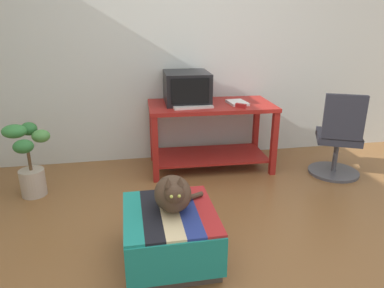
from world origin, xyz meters
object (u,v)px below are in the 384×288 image
Objects in this scene: book at (237,103)px; cat at (173,193)px; keyboard at (193,107)px; stapler at (241,106)px; tv_monitor at (187,88)px; desk at (211,124)px; potted_plant at (29,160)px; ottoman_with_blanket at (170,235)px; office_chair at (339,141)px.

book is 0.69× the size of cat.
book is (0.49, 0.08, 0.00)m from keyboard.
tv_monitor is at bearing 102.02° from stapler.
book reaches higher than keyboard.
cat is (-0.39, -1.35, -0.25)m from keyboard.
book is (0.27, -0.06, 0.24)m from desk.
ottoman_with_blanket is at bearing -45.49° from potted_plant.
cat is 3.30× the size of stapler.
potted_plant is (-1.14, 1.16, 0.17)m from ottoman_with_blanket.
book is at bearing -15.78° from tv_monitor.
keyboard reaches higher than cat.
stapler reaches higher than keyboard.
keyboard is 1.54m from office_chair.
potted_plant is 0.77× the size of office_chair.
office_chair reaches higher than desk.
office_chair reaches higher than keyboard.
office_chair is (1.48, -0.58, -0.49)m from tv_monitor.
desk is at bearing 70.24° from cat.
stapler is at bearing -12.59° from keyboard.
cat is at bearing -109.16° from keyboard.
potted_plant reaches higher than ottoman_with_blanket.
ottoman_with_blanket is 0.77× the size of office_chair.
desk is 0.47m from tv_monitor.
tv_monitor is 0.61m from stapler.
desk is 5.31× the size of book.
book reaches higher than desk.
keyboard is at bearing 12.95° from office_chair.
book is (0.51, -0.17, -0.14)m from tv_monitor.
tv_monitor is 1.37× the size of keyboard.
office_chair is at bearing -27.73° from book.
desk is at bearing 67.22° from ottoman_with_blanket.
keyboard is 1.54m from ottoman_with_blanket.
tv_monitor is at bearing 76.28° from ottoman_with_blanket.
ottoman_with_blanket is at bearing -169.27° from stapler.
keyboard is at bearing 76.47° from cat.
tv_monitor reaches higher than ottoman_with_blanket.
desk is 1.61m from cat.
office_chair reaches higher than cat.
desk is 12.13× the size of stapler.
tv_monitor is (-0.24, 0.10, 0.39)m from desk.
tv_monitor is at bearing 90.90° from keyboard.
book is at bearing 58.06° from ottoman_with_blanket.
ottoman_with_blanket is (-0.40, -1.62, -0.70)m from tv_monitor.
tv_monitor is at bearing 79.45° from cat.
ottoman_with_blanket is 6.20× the size of stapler.
desk is at bearing 162.63° from book.
desk is at bearing 4.73° from office_chair.
potted_plant is (-1.17, 1.14, -0.13)m from cat.
cat is 0.53× the size of potted_plant.
ottoman_with_blanket is (-0.91, -1.46, -0.55)m from book.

